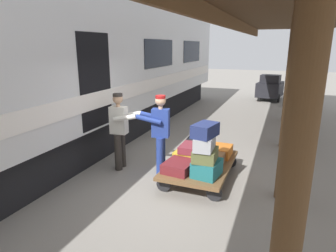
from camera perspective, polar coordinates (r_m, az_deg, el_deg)
name	(u,v)px	position (r m, az deg, el deg)	size (l,w,h in m)	color
ground_plane	(185,181)	(6.14, 3.26, -10.59)	(60.00, 60.00, 0.00)	gray
platform_canopy	(298,7)	(5.29, 23.90, 20.40)	(3.20, 19.09, 3.56)	brown
train_car	(41,74)	(7.44, -23.52, 9.30)	(3.03, 19.70, 4.00)	silver
luggage_cart	(200,165)	(6.16, 6.28, -7.52)	(1.25, 2.02, 0.35)	brown
suitcase_teal_softside	(207,168)	(5.53, 7.55, -8.10)	(0.45, 0.55, 0.30)	#1E666B
suitcase_maroon_trunk	(179,166)	(5.69, 2.12, -7.85)	(0.51, 0.60, 0.19)	maroon
suitcase_brown_leather	(214,160)	(6.05, 8.85, -6.55)	(0.37, 0.59, 0.20)	brown
suitcase_orange_carryall	(219,151)	(6.55, 9.95, -4.78)	(0.49, 0.55, 0.22)	#CC6B23
suitcase_black_hardshell	(195,146)	(6.66, 5.33, -3.95)	(0.44, 0.59, 0.28)	black
suitcase_yellow_case	(188,156)	(6.17, 3.85, -5.81)	(0.49, 0.49, 0.22)	gold
suitcase_olive_duffel	(205,155)	(5.43, 7.25, -5.56)	(0.40, 0.53, 0.22)	brown
suitcase_gray_aluminum	(205,143)	(5.34, 7.12, -3.29)	(0.32, 0.55, 0.24)	#9EA0A5
suitcase_navy_fabric	(205,130)	(5.27, 7.23, -0.81)	(0.34, 0.53, 0.24)	navy
suitcase_burgundy_valise	(189,148)	(6.10, 4.05, -4.23)	(0.32, 0.54, 0.14)	maroon
porter_in_overalls	(160,132)	(6.20, -1.61, -1.12)	(0.72, 0.52, 1.70)	navy
porter_by_door	(120,129)	(6.51, -9.32, -0.54)	(0.69, 0.47, 1.70)	#332D28
baggage_tug	(270,88)	(15.81, 19.20, 7.02)	(1.31, 1.83, 1.30)	black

